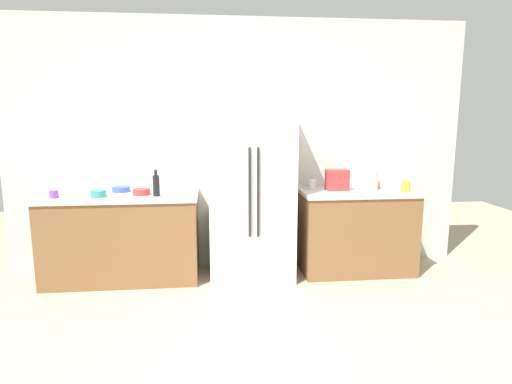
# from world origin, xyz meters

# --- Properties ---
(ground_plane) EXTENTS (9.88, 9.88, 0.00)m
(ground_plane) POSITION_xyz_m (0.00, 0.00, 0.00)
(ground_plane) COLOR tan
(kitchen_back_panel) EXTENTS (4.94, 0.10, 2.66)m
(kitchen_back_panel) POSITION_xyz_m (0.00, 1.92, 1.33)
(kitchen_back_panel) COLOR silver
(kitchen_back_panel) RESTS_ON ground_plane
(counter_left) EXTENTS (1.53, 0.66, 0.88)m
(counter_left) POSITION_xyz_m (-1.21, 1.54, 0.44)
(counter_left) COLOR brown
(counter_left) RESTS_ON ground_plane
(counter_right) EXTENTS (1.19, 0.66, 0.88)m
(counter_right) POSITION_xyz_m (1.22, 1.54, 0.44)
(counter_right) COLOR brown
(counter_right) RESTS_ON ground_plane
(refrigerator) EXTENTS (0.84, 0.70, 1.88)m
(refrigerator) POSITION_xyz_m (0.09, 1.51, 0.94)
(refrigerator) COLOR white
(refrigerator) RESTS_ON ground_plane
(toaster) EXTENTS (0.23, 0.15, 0.22)m
(toaster) POSITION_xyz_m (1.00, 1.55, 0.99)
(toaster) COLOR red
(toaster) RESTS_ON counter_right
(rice_cooker) EXTENTS (0.24, 0.24, 0.32)m
(rice_cooker) POSITION_xyz_m (1.32, 1.55, 1.03)
(rice_cooker) COLOR white
(rice_cooker) RESTS_ON counter_right
(bottle_a) EXTENTS (0.06, 0.06, 0.26)m
(bottle_a) POSITION_xyz_m (-0.84, 1.40, 0.99)
(bottle_a) COLOR black
(bottle_a) RESTS_ON counter_left
(cup_a) EXTENTS (0.08, 0.08, 0.09)m
(cup_a) POSITION_xyz_m (0.77, 1.70, 0.93)
(cup_a) COLOR white
(cup_a) RESTS_ON counter_right
(cup_b) EXTENTS (0.09, 0.09, 0.07)m
(cup_b) POSITION_xyz_m (1.49, 1.72, 0.92)
(cup_b) COLOR orange
(cup_b) RESTS_ON counter_right
(cup_c) EXTENTS (0.08, 0.08, 0.07)m
(cup_c) POSITION_xyz_m (-1.79, 1.41, 0.92)
(cup_c) COLOR purple
(cup_c) RESTS_ON counter_left
(cup_d) EXTENTS (0.09, 0.09, 0.11)m
(cup_d) POSITION_xyz_m (1.67, 1.37, 0.93)
(cup_d) COLOR yellow
(cup_d) RESTS_ON counter_right
(bowl_a) EXTENTS (0.15, 0.15, 0.06)m
(bowl_a) POSITION_xyz_m (-1.39, 1.41, 0.91)
(bowl_a) COLOR teal
(bowl_a) RESTS_ON counter_left
(bowl_b) EXTENTS (0.17, 0.17, 0.06)m
(bowl_b) POSITION_xyz_m (-0.99, 1.49, 0.91)
(bowl_b) COLOR red
(bowl_b) RESTS_ON counter_left
(bowl_c) EXTENTS (0.18, 0.18, 0.05)m
(bowl_c) POSITION_xyz_m (-1.23, 1.68, 0.91)
(bowl_c) COLOR blue
(bowl_c) RESTS_ON counter_left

